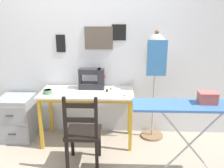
{
  "coord_description": "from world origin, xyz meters",
  "views": [
    {
      "loc": [
        0.46,
        -2.88,
        1.79
      ],
      "look_at": [
        0.34,
        0.25,
        0.85
      ],
      "focal_mm": 40.0,
      "sensor_mm": 36.0,
      "label": 1
    }
  ],
  "objects": [
    {
      "name": "wooden_chair",
      "position": [
        0.02,
        -0.29,
        0.42
      ],
      "size": [
        0.4,
        0.38,
        0.91
      ],
      "color": "black",
      "rests_on": "ground_plane"
    },
    {
      "name": "fabric_bowl",
      "position": [
        -0.5,
        0.18,
        0.76
      ],
      "size": [
        0.12,
        0.12,
        0.05
      ],
      "color": "#56895B",
      "rests_on": "sewing_table"
    },
    {
      "name": "sewing_table",
      "position": [
        0.0,
        0.26,
        0.65
      ],
      "size": [
        1.24,
        0.56,
        0.73
      ],
      "color": "silver",
      "rests_on": "ground_plane"
    },
    {
      "name": "storage_box",
      "position": [
        1.32,
        -0.5,
        0.95
      ],
      "size": [
        0.18,
        0.14,
        0.12
      ],
      "color": "#AD564C",
      "rests_on": "ironing_board"
    },
    {
      "name": "scissors",
      "position": [
        0.52,
        0.1,
        0.73
      ],
      "size": [
        0.11,
        0.11,
        0.01
      ],
      "color": "silver",
      "rests_on": "sewing_table"
    },
    {
      "name": "ground_plane",
      "position": [
        0.0,
        0.0,
        0.0
      ],
      "size": [
        14.0,
        14.0,
        0.0
      ],
      "primitive_type": "plane",
      "color": "tan"
    },
    {
      "name": "wall_back",
      "position": [
        0.0,
        0.62,
        1.28
      ],
      "size": [
        10.0,
        0.07,
        2.55
      ],
      "color": "silver",
      "rests_on": "ground_plane"
    },
    {
      "name": "dress_form",
      "position": [
        0.92,
        0.43,
        1.11
      ],
      "size": [
        0.32,
        0.32,
        1.54
      ],
      "color": "#846647",
      "rests_on": "ground_plane"
    },
    {
      "name": "filing_cabinet",
      "position": [
        -1.01,
        0.33,
        0.31
      ],
      "size": [
        0.45,
        0.47,
        0.62
      ],
      "color": "#93999E",
      "rests_on": "ground_plane"
    },
    {
      "name": "ironing_board",
      "position": [
        1.17,
        -0.54,
        0.84
      ],
      "size": [
        1.2,
        0.34,
        0.89
      ],
      "color": "#3D6BAD",
      "rests_on": "ground_plane"
    },
    {
      "name": "sewing_machine",
      "position": [
        0.07,
        0.43,
        0.86
      ],
      "size": [
        0.37,
        0.18,
        0.3
      ],
      "color": "#28282D",
      "rests_on": "sewing_table"
    },
    {
      "name": "thread_spool_near_machine",
      "position": [
        0.27,
        0.28,
        0.75
      ],
      "size": [
        0.04,
        0.04,
        0.04
      ],
      "color": "black",
      "rests_on": "sewing_table"
    },
    {
      "name": "thread_spool_mid_table",
      "position": [
        0.32,
        0.38,
        0.75
      ],
      "size": [
        0.03,
        0.03,
        0.03
      ],
      "color": "orange",
      "rests_on": "sewing_table"
    }
  ]
}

